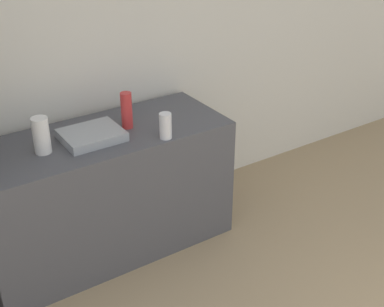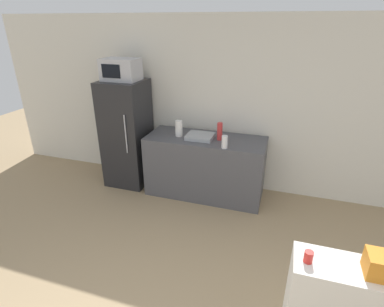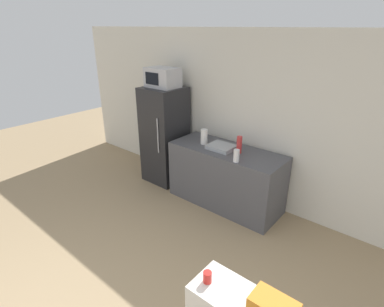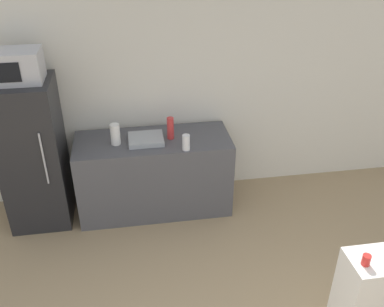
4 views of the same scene
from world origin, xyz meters
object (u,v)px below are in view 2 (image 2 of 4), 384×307
at_px(paper_towel_roll, 179,128).
at_px(jar, 308,257).
at_px(bottle_tall, 220,131).
at_px(microwave, 121,70).
at_px(refrigerator, 127,134).
at_px(bottle_short, 225,142).

bearing_deg(paper_towel_roll, jar, -51.87).
bearing_deg(paper_towel_roll, bottle_tall, 3.30).
height_order(microwave, bottle_tall, microwave).
height_order(refrigerator, microwave, microwave).
distance_m(refrigerator, paper_towel_roll, 0.92).
xyz_separation_m(microwave, bottle_short, (1.64, -0.29, -0.83)).
bearing_deg(bottle_short, bottle_tall, 115.13).
distance_m(bottle_tall, jar, 2.50).
bearing_deg(bottle_tall, microwave, 179.70).
bearing_deg(refrigerator, microwave, -109.39).
distance_m(microwave, paper_towel_roll, 1.21).
distance_m(microwave, bottle_short, 1.86).
xyz_separation_m(refrigerator, paper_towel_roll, (0.90, -0.04, 0.20)).
bearing_deg(refrigerator, bottle_short, -10.14).
bearing_deg(paper_towel_roll, refrigerator, 177.20).
height_order(microwave, bottle_short, microwave).
bearing_deg(microwave, jar, -40.48).
relative_size(jar, paper_towel_roll, 0.36).
relative_size(refrigerator, paper_towel_roll, 7.17).
bearing_deg(bottle_tall, paper_towel_roll, -176.70).
relative_size(refrigerator, microwave, 3.20).
distance_m(microwave, bottle_tall, 1.70).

